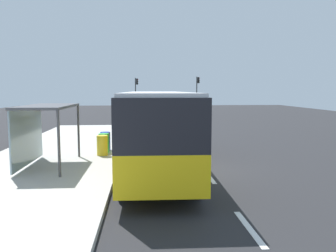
# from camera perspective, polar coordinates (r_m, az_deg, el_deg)

# --- Properties ---
(ground_plane) EXTENTS (56.00, 92.00, 0.04)m
(ground_plane) POSITION_cam_1_polar(r_m,az_deg,el_deg) (28.01, 0.39, -0.78)
(ground_plane) COLOR #262628
(sidewalk_platform) EXTENTS (6.20, 30.00, 0.18)m
(sidewalk_platform) POSITION_cam_1_polar(r_m,az_deg,el_deg) (16.56, -18.71, -5.47)
(sidewalk_platform) COLOR beige
(sidewalk_platform) RESTS_ON ground
(lane_stripe_seg_0) EXTENTS (0.16, 2.20, 0.01)m
(lane_stripe_seg_0) POSITION_cam_1_polar(r_m,az_deg,el_deg) (8.76, 13.35, -16.20)
(lane_stripe_seg_0) COLOR silver
(lane_stripe_seg_0) RESTS_ON ground
(lane_stripe_seg_1) EXTENTS (0.16, 2.20, 0.01)m
(lane_stripe_seg_1) POSITION_cam_1_polar(r_m,az_deg,el_deg) (13.38, 6.80, -8.26)
(lane_stripe_seg_1) COLOR silver
(lane_stripe_seg_1) RESTS_ON ground
(lane_stripe_seg_2) EXTENTS (0.16, 2.20, 0.01)m
(lane_stripe_seg_2) POSITION_cam_1_polar(r_m,az_deg,el_deg) (18.20, 3.77, -4.41)
(lane_stripe_seg_2) COLOR silver
(lane_stripe_seg_2) RESTS_ON ground
(lane_stripe_seg_3) EXTENTS (0.16, 2.20, 0.01)m
(lane_stripe_seg_3) POSITION_cam_1_polar(r_m,az_deg,el_deg) (23.09, 2.03, -2.18)
(lane_stripe_seg_3) COLOR silver
(lane_stripe_seg_3) RESTS_ON ground
(lane_stripe_seg_4) EXTENTS (0.16, 2.20, 0.01)m
(lane_stripe_seg_4) POSITION_cam_1_polar(r_m,az_deg,el_deg) (28.03, 0.90, -0.73)
(lane_stripe_seg_4) COLOR silver
(lane_stripe_seg_4) RESTS_ON ground
(lane_stripe_seg_5) EXTENTS (0.16, 2.20, 0.01)m
(lane_stripe_seg_5) POSITION_cam_1_polar(r_m,az_deg,el_deg) (32.98, 0.11, 0.29)
(lane_stripe_seg_5) COLOR silver
(lane_stripe_seg_5) RESTS_ON ground
(lane_stripe_seg_6) EXTENTS (0.16, 2.20, 0.01)m
(lane_stripe_seg_6) POSITION_cam_1_polar(r_m,az_deg,el_deg) (37.94, -0.47, 1.04)
(lane_stripe_seg_6) COLOR silver
(lane_stripe_seg_6) RESTS_ON ground
(lane_stripe_seg_7) EXTENTS (0.16, 2.20, 0.01)m
(lane_stripe_seg_7) POSITION_cam_1_polar(r_m,az_deg,el_deg) (42.92, -0.92, 1.62)
(lane_stripe_seg_7) COLOR silver
(lane_stripe_seg_7) RESTS_ON ground
(bus) EXTENTS (2.68, 11.05, 3.21)m
(bus) POSITION_cam_1_polar(r_m,az_deg,el_deg) (14.09, -1.97, 0.10)
(bus) COLOR yellow
(bus) RESTS_ON ground
(white_van) EXTENTS (2.12, 5.24, 2.30)m
(white_van) POSITION_cam_1_polar(r_m,az_deg,el_deg) (39.74, 2.17, 3.19)
(white_van) COLOR white
(white_van) RESTS_ON ground
(sedan_near) EXTENTS (2.02, 4.48, 1.52)m
(sedan_near) POSITION_cam_1_polar(r_m,az_deg,el_deg) (50.68, 0.88, 3.18)
(sedan_near) COLOR #A51919
(sedan_near) RESTS_ON ground
(recycling_bin_yellow) EXTENTS (0.52, 0.52, 0.95)m
(recycling_bin_yellow) POSITION_cam_1_polar(r_m,az_deg,el_deg) (16.71, -10.87, -3.18)
(recycling_bin_yellow) COLOR yellow
(recycling_bin_yellow) RESTS_ON sidewalk_platform
(recycling_bin_green) EXTENTS (0.52, 0.52, 0.95)m
(recycling_bin_green) POSITION_cam_1_polar(r_m,az_deg,el_deg) (17.40, -10.61, -2.81)
(recycling_bin_green) COLOR green
(recycling_bin_green) RESTS_ON sidewalk_platform
(recycling_bin_blue) EXTENTS (0.52, 0.52, 0.95)m
(recycling_bin_blue) POSITION_cam_1_polar(r_m,az_deg,el_deg) (18.09, -10.36, -2.48)
(recycling_bin_blue) COLOR blue
(recycling_bin_blue) RESTS_ON sidewalk_platform
(traffic_light_near_side) EXTENTS (0.49, 0.28, 5.15)m
(traffic_light_near_side) POSITION_cam_1_polar(r_m,az_deg,el_deg) (48.67, 4.91, 6.13)
(traffic_light_near_side) COLOR #2D2D2D
(traffic_light_near_side) RESTS_ON ground
(traffic_light_far_side) EXTENTS (0.49, 0.28, 4.97)m
(traffic_light_far_side) POSITION_cam_1_polar(r_m,az_deg,el_deg) (48.85, -5.30, 6.00)
(traffic_light_far_side) COLOR #2D2D2D
(traffic_light_far_side) RESTS_ON ground
(bus_shelter) EXTENTS (1.80, 4.00, 2.50)m
(bus_shelter) POSITION_cam_1_polar(r_m,az_deg,el_deg) (14.86, -20.44, 1.01)
(bus_shelter) COLOR #4C4C51
(bus_shelter) RESTS_ON sidewalk_platform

